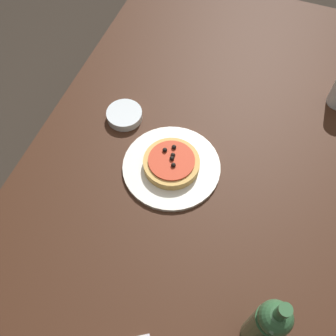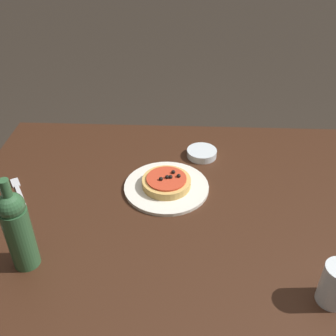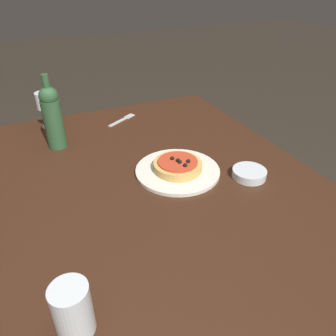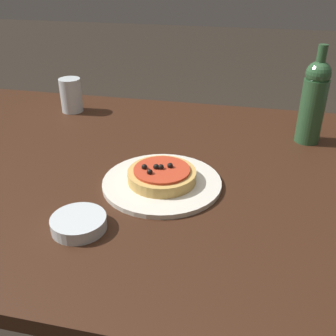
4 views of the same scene
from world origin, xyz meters
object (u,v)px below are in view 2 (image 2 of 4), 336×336
dinner_plate (166,187)px  pizza (166,182)px  water_cup (336,284)px  fork (18,190)px  side_bowl (202,153)px  dining_table (203,222)px  wine_bottle (18,229)px

dinner_plate → pizza: pizza is taller
water_cup → fork: water_cup is taller
side_bowl → fork: (0.64, 0.24, -0.01)m
side_bowl → fork: 0.68m
pizza → fork: size_ratio=1.11×
water_cup → fork: 1.02m
side_bowl → fork: size_ratio=0.76×
dining_table → fork: (0.63, -0.05, 0.07)m
water_cup → side_bowl: 0.71m
dining_table → dinner_plate: bearing=-34.0°
wine_bottle → water_cup: size_ratio=2.41×
fork → dinner_plate: bearing=-117.8°
dining_table → dinner_plate: size_ratio=5.48×
dining_table → fork: size_ratio=10.65×
dining_table → water_cup: water_cup is taller
dinner_plate → dining_table: bearing=146.0°
dinner_plate → fork: (0.51, 0.03, -0.00)m
wine_bottle → side_bowl: 0.75m
wine_bottle → fork: size_ratio=1.90×
wine_bottle → water_cup: 0.81m
dining_table → water_cup: (-0.31, 0.35, 0.13)m
dinner_plate → fork: 0.51m
dining_table → water_cup: 0.48m
dining_table → pizza: bearing=-34.1°
water_cup → wine_bottle: bearing=-6.1°
pizza → fork: bearing=3.8°
dining_table → water_cup: size_ratio=13.47×
pizza → wine_bottle: 0.52m
wine_bottle → water_cup: bearing=173.9°
dinner_plate → fork: bearing=3.8°
wine_bottle → water_cup: wine_bottle is taller
pizza → side_bowl: 0.24m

